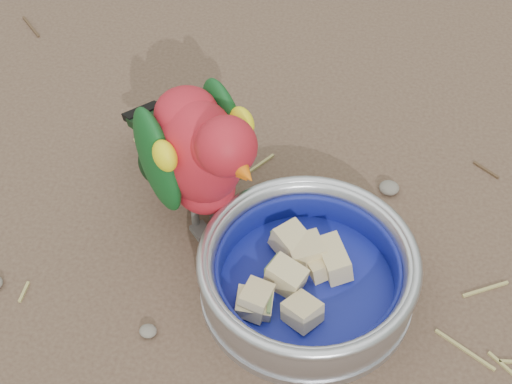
# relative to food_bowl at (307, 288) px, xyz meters

# --- Properties ---
(ground) EXTENTS (60.00, 60.00, 0.00)m
(ground) POSITION_rel_food_bowl_xyz_m (-0.12, 0.03, -0.01)
(ground) COLOR brown
(food_bowl) EXTENTS (0.22, 0.22, 0.02)m
(food_bowl) POSITION_rel_food_bowl_xyz_m (0.00, 0.00, 0.00)
(food_bowl) COLOR #B2B2BA
(food_bowl) RESTS_ON ground
(bowl_wall) EXTENTS (0.22, 0.22, 0.04)m
(bowl_wall) POSITION_rel_food_bowl_xyz_m (0.00, 0.00, 0.03)
(bowl_wall) COLOR #B2B2BA
(bowl_wall) RESTS_ON food_bowl
(fruit_wedges) EXTENTS (0.13, 0.13, 0.03)m
(fruit_wedges) POSITION_rel_food_bowl_xyz_m (0.00, 0.00, 0.02)
(fruit_wedges) COLOR #D0BA83
(fruit_wedges) RESTS_ON food_bowl
(lory_parrot) EXTENTS (0.23, 0.25, 0.19)m
(lory_parrot) POSITION_rel_food_bowl_xyz_m (-0.12, 0.08, 0.09)
(lory_parrot) COLOR #AC1824
(lory_parrot) RESTS_ON ground
(ground_debris) EXTENTS (0.90, 0.80, 0.01)m
(ground_debris) POSITION_rel_food_bowl_xyz_m (-0.10, 0.12, -0.01)
(ground_debris) COLOR tan
(ground_debris) RESTS_ON ground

